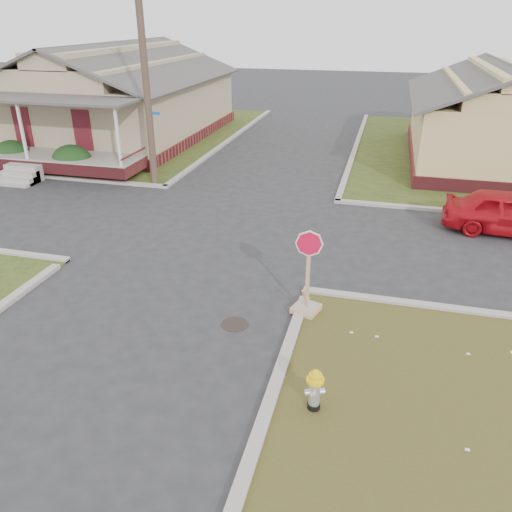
% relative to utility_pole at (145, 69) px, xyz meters
% --- Properties ---
extents(ground, '(120.00, 120.00, 0.00)m').
position_rel_utility_pole_xyz_m(ground, '(4.20, -8.90, -4.66)').
color(ground, '#272729').
rests_on(ground, ground).
extents(verge_far_left, '(19.00, 19.00, 0.05)m').
position_rel_utility_pole_xyz_m(verge_far_left, '(-8.80, 9.10, -4.64)').
color(verge_far_left, '#2C3F16').
rests_on(verge_far_left, ground).
extents(curbs, '(80.00, 40.00, 0.12)m').
position_rel_utility_pole_xyz_m(curbs, '(4.20, -3.90, -4.66)').
color(curbs, '#A49C94').
rests_on(curbs, ground).
extents(manhole, '(0.64, 0.64, 0.01)m').
position_rel_utility_pole_xyz_m(manhole, '(6.40, -9.40, -4.66)').
color(manhole, black).
rests_on(manhole, ground).
extents(corner_house, '(10.10, 15.50, 5.30)m').
position_rel_utility_pole_xyz_m(corner_house, '(-5.80, 7.78, -2.38)').
color(corner_house, maroon).
rests_on(corner_house, ground).
extents(side_house_yellow, '(7.60, 11.60, 4.70)m').
position_rel_utility_pole_xyz_m(side_house_yellow, '(14.20, 7.60, -2.47)').
color(side_house_yellow, maroon).
rests_on(side_house_yellow, ground).
extents(utility_pole, '(1.80, 0.28, 9.00)m').
position_rel_utility_pole_xyz_m(utility_pole, '(0.00, 0.00, 0.00)').
color(utility_pole, '#49352A').
rests_on(utility_pole, ground).
extents(fire_hydrant, '(0.32, 0.32, 0.86)m').
position_rel_utility_pole_xyz_m(fire_hydrant, '(8.61, -11.73, -4.14)').
color(fire_hydrant, black).
rests_on(fire_hydrant, ground).
extents(stop_sign, '(0.61, 0.59, 2.15)m').
position_rel_utility_pole_xyz_m(stop_sign, '(7.93, -8.48, -4.15)').
color(stop_sign, tan).
rests_on(stop_sign, ground).
extents(red_sedan, '(4.30, 2.03, 1.42)m').
position_rel_utility_pole_xyz_m(red_sedan, '(13.57, -1.88, -3.95)').
color(red_sedan, '#B40C17').
rests_on(red_sedan, ground).
extents(hedge_left, '(1.58, 1.30, 1.21)m').
position_rel_utility_pole_xyz_m(hedge_left, '(-7.55, 0.69, -4.01)').
color(hedge_left, '#143413').
rests_on(hedge_left, verge_far_left).
extents(hedge_right, '(1.64, 1.34, 1.25)m').
position_rel_utility_pole_xyz_m(hedge_right, '(-4.13, 0.35, -3.99)').
color(hedge_right, '#143413').
rests_on(hedge_right, verge_far_left).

